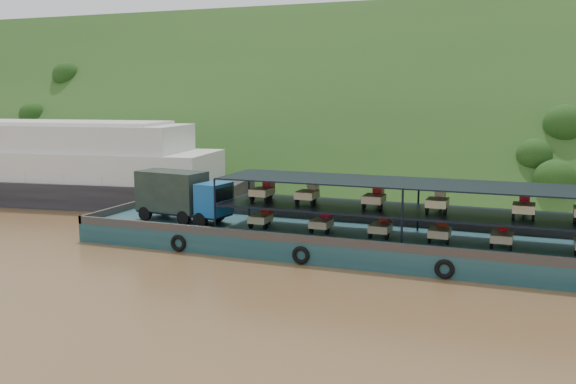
% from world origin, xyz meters
% --- Properties ---
extents(ground, '(160.00, 160.00, 0.00)m').
position_xyz_m(ground, '(0.00, 0.00, 0.00)').
color(ground, brown).
rests_on(ground, ground).
extents(hillside, '(140.00, 39.60, 39.60)m').
position_xyz_m(hillside, '(0.00, 36.00, 0.00)').
color(hillside, '#1E3B15').
rests_on(hillside, ground).
extents(cargo_barge, '(35.00, 7.18, 4.54)m').
position_xyz_m(cargo_barge, '(2.13, 0.92, 1.12)').
color(cargo_barge, '#12383F').
rests_on(cargo_barge, ground).
extents(passenger_ferry, '(36.24, 13.73, 7.16)m').
position_xyz_m(passenger_ferry, '(-27.49, 9.87, 3.10)').
color(passenger_ferry, black).
rests_on(passenger_ferry, ground).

